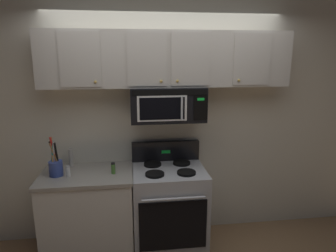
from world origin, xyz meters
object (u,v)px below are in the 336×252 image
at_px(stove_range, 169,207).
at_px(salt_shaker, 68,171).
at_px(pepper_mill, 71,158).
at_px(over_range_microwave, 167,104).
at_px(utensil_crock_blue, 56,166).
at_px(spice_jar, 113,168).

xyz_separation_m(stove_range, salt_shaker, (-1.00, -0.07, 0.49)).
xyz_separation_m(stove_range, pepper_mill, (-1.03, 0.21, 0.53)).
xyz_separation_m(stove_range, over_range_microwave, (-0.00, 0.12, 1.11)).
xyz_separation_m(over_range_microwave, utensil_crock_blue, (-1.13, -0.14, -0.57)).
bearing_deg(salt_shaker, utensil_crock_blue, 159.64).
bearing_deg(spice_jar, utensil_crock_blue, 177.60).
bearing_deg(salt_shaker, pepper_mill, 94.40).
distance_m(utensil_crock_blue, salt_shaker, 0.14).
bearing_deg(utensil_crock_blue, over_range_microwave, 7.12).
distance_m(over_range_microwave, spice_jar, 0.86).
xyz_separation_m(stove_range, utensil_crock_blue, (-1.13, -0.02, 0.54)).
bearing_deg(over_range_microwave, pepper_mill, 174.60).
height_order(stove_range, salt_shaker, stove_range).
xyz_separation_m(utensil_crock_blue, spice_jar, (0.56, -0.02, -0.05)).
relative_size(stove_range, pepper_mill, 5.71).
relative_size(salt_shaker, pepper_mill, 0.58).
bearing_deg(spice_jar, over_range_microwave, 16.08).
xyz_separation_m(stove_range, spice_jar, (-0.57, -0.05, 0.49)).
bearing_deg(spice_jar, stove_range, 4.81).
bearing_deg(utensil_crock_blue, stove_range, 1.25).
height_order(stove_range, over_range_microwave, over_range_microwave).
height_order(utensil_crock_blue, spice_jar, utensil_crock_blue).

